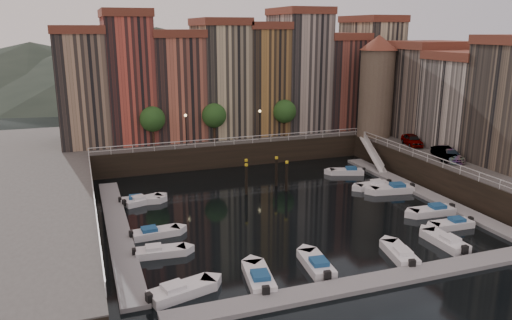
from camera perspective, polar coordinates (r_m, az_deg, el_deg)
name	(u,v)px	position (r m, az deg, el deg)	size (l,w,h in m)	color
ground	(280,206)	(51.27, 2.81, -5.32)	(200.00, 200.00, 0.00)	black
quay_far	(214,140)	(74.59, -4.79, 2.27)	(80.00, 20.00, 3.00)	black
quay_right	(510,172)	(64.99, 27.06, -1.22)	(20.00, 36.00, 3.00)	black
dock_left	(118,229)	(46.88, -15.50, -7.63)	(2.00, 28.00, 0.35)	gray
dock_right	(419,191)	(58.27, 18.13, -3.38)	(2.00, 28.00, 0.35)	gray
dock_near	(371,282)	(37.42, 13.04, -13.42)	(30.00, 2.00, 0.35)	gray
mountains	(147,62)	(156.06, -12.36, 10.92)	(145.00, 100.00, 18.00)	#2D382D
far_terrace	(240,77)	(71.67, -1.83, 9.46)	(48.70, 10.30, 17.50)	#9C7D63
right_terrace	(471,97)	(66.46, 23.38, 6.63)	(9.30, 24.30, 14.00)	#706055
corner_tower	(377,85)	(70.79, 13.61, 8.37)	(5.20, 5.20, 13.80)	#6B5B4C
promenade_trees	(219,115)	(65.88, -4.25, 5.12)	(21.20, 3.20, 5.20)	black
street_lamps	(224,122)	(65.14, -3.71, 4.40)	(10.36, 0.36, 4.18)	black
railings	(264,159)	(54.47, 0.91, 0.09)	(36.08, 34.04, 0.52)	white
gangway	(373,153)	(66.92, 13.18, 0.83)	(2.78, 8.32, 3.73)	white
mooring_pilings	(264,176)	(55.82, 0.93, -1.83)	(4.95, 2.63, 3.78)	black
boat_left_0	(180,291)	(35.38, -8.64, -14.58)	(4.97, 2.93, 1.11)	white
boat_left_1	(159,252)	(41.33, -11.00, -10.24)	(4.26, 1.87, 0.96)	white
boat_left_2	(155,233)	(44.92, -11.52, -8.16)	(4.37, 1.86, 0.99)	white
boat_left_3	(142,200)	(53.27, -12.85, -4.53)	(4.34, 2.67, 0.97)	white
boat_left_4	(140,200)	(53.38, -13.16, -4.51)	(4.28, 1.93, 0.97)	white
boat_right_0	(453,224)	(49.29, 21.55, -6.84)	(4.24, 1.69, 0.97)	white
boat_right_1	(433,211)	(51.94, 19.55, -5.51)	(4.71, 1.95, 1.07)	white
boat_right_2	(393,189)	(57.37, 15.38, -3.24)	(5.01, 2.53, 1.12)	white
boat_right_3	(374,185)	(58.38, 13.33, -2.84)	(4.30, 1.63, 0.99)	white
boat_right_4	(348,171)	(63.29, 10.42, -1.30)	(4.41, 2.89, 0.99)	white
boat_near_0	(259,278)	(36.62, 0.34, -13.32)	(2.34, 4.88, 1.10)	white
boat_near_1	(317,264)	(38.78, 6.94, -11.76)	(2.12, 4.74, 1.07)	white
boat_near_2	(400,254)	(41.77, 16.13, -10.26)	(2.44, 4.64, 1.04)	white
boat_near_3	(445,241)	(45.22, 20.84, -8.68)	(1.77, 4.70, 1.08)	white
car_a	(412,141)	(66.79, 17.41, 2.12)	(1.75, 4.34, 1.48)	gray
car_b	(444,154)	(60.92, 20.69, 0.63)	(1.50, 4.31, 1.42)	gray
car_c	(450,156)	(60.67, 21.30, 0.46)	(1.84, 4.52, 1.31)	gray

